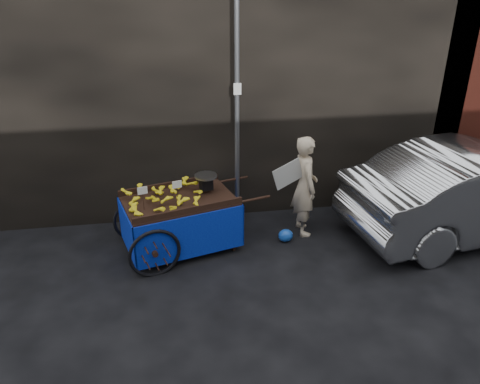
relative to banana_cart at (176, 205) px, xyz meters
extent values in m
plane|color=black|center=(0.77, -0.57, -0.78)|extent=(80.00, 80.00, 0.00)
cube|color=black|center=(-0.23, 2.03, 1.72)|extent=(11.00, 2.00, 5.00)
cylinder|color=slate|center=(1.07, 0.73, 1.22)|extent=(0.08, 0.08, 4.00)
cube|color=white|center=(1.07, 0.68, 1.62)|extent=(0.12, 0.02, 0.18)
cube|color=black|center=(0.05, 0.01, 0.06)|extent=(1.90, 1.46, 0.06)
cube|color=black|center=(-0.08, 0.49, 0.13)|extent=(1.63, 0.49, 0.10)
cube|color=black|center=(0.18, -0.46, 0.13)|extent=(1.63, 0.49, 0.10)
cube|color=black|center=(0.87, -0.20, -0.36)|extent=(0.06, 0.06, 0.84)
cube|color=black|center=(0.65, 0.61, -0.36)|extent=(0.06, 0.06, 0.84)
cylinder|color=black|center=(1.23, -0.10, 0.06)|extent=(0.52, 0.18, 0.04)
cylinder|color=black|center=(1.00, 0.71, 0.06)|extent=(0.52, 0.18, 0.04)
torus|color=black|center=(-0.35, -0.69, -0.42)|extent=(0.77, 0.26, 0.79)
torus|color=black|center=(-0.65, 0.41, -0.42)|extent=(0.77, 0.26, 0.79)
cylinder|color=black|center=(-0.50, -0.14, -0.42)|extent=(0.36, 1.15, 0.05)
cube|color=#081099|center=(0.19, -0.50, -0.30)|extent=(1.66, 0.48, 0.71)
cube|color=#081099|center=(-0.09, 0.53, -0.30)|extent=(1.66, 0.48, 0.71)
cube|color=#081099|center=(-0.77, -0.21, -0.30)|extent=(0.31, 1.06, 0.71)
cube|color=#081099|center=(0.87, 0.24, -0.30)|extent=(0.31, 1.06, 0.71)
cube|color=black|center=(0.49, 0.19, 0.23)|extent=(0.22, 0.19, 0.17)
cylinder|color=silver|center=(0.49, 0.19, 0.38)|extent=(0.44, 0.44, 0.03)
cube|color=white|center=(-0.47, -0.25, 0.40)|extent=(0.14, 0.05, 0.12)
cube|color=white|center=(0.03, -0.11, 0.40)|extent=(0.14, 0.05, 0.12)
imported|color=#CAB596|center=(2.13, 0.22, 0.08)|extent=(0.43, 0.64, 1.72)
cube|color=#B0B1AA|center=(1.79, 0.08, 0.37)|extent=(0.56, 0.19, 0.50)
ellipsoid|color=blue|center=(1.76, -0.07, -0.67)|extent=(0.24, 0.20, 0.22)
camera|label=1|loc=(-0.02, -6.54, 3.31)|focal=35.00mm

